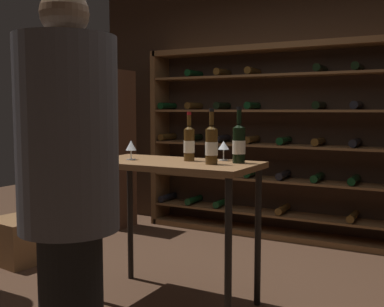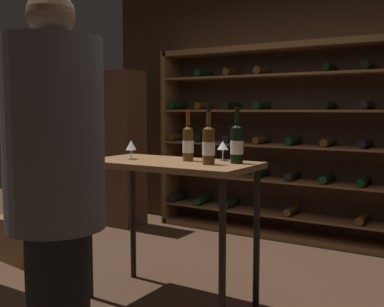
{
  "view_description": "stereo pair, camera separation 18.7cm",
  "coord_description": "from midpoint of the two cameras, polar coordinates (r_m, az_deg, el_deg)",
  "views": [
    {
      "loc": [
        1.55,
        -2.71,
        1.32
      ],
      "look_at": [
        -0.04,
        0.2,
        1.02
      ],
      "focal_mm": 44.32,
      "sensor_mm": 36.0,
      "label": 1
    },
    {
      "loc": [
        1.71,
        -2.62,
        1.32
      ],
      "look_at": [
        -0.04,
        0.2,
        1.02
      ],
      "focal_mm": 44.32,
      "sensor_mm": 36.0,
      "label": 2
    }
  ],
  "objects": [
    {
      "name": "wine_glass_stemmed_right",
      "position": [
        3.31,
        -8.96,
        0.86
      ],
      "size": [
        0.07,
        0.07,
        0.14
      ],
      "color": "silver",
      "rests_on": "tasting_table"
    },
    {
      "name": "display_cabinet",
      "position": [
        5.45,
        -10.67,
        0.51
      ],
      "size": [
        0.44,
        0.36,
        1.76
      ],
      "primitive_type": "cube",
      "color": "#4C2D1E",
      "rests_on": "ground"
    },
    {
      "name": "person_guest_blue_shirt",
      "position": [
        2.19,
        -17.02,
        -3.07
      ],
      "size": [
        0.44,
        0.44,
        1.84
      ],
      "rotation": [
        0.0,
        0.0,
        -1.52
      ],
      "color": "black",
      "rests_on": "ground"
    },
    {
      "name": "wine_bottle_amber_reserve",
      "position": [
        3.08,
        3.94,
        1.26
      ],
      "size": [
        0.09,
        0.09,
        0.37
      ],
      "color": "black",
      "rests_on": "tasting_table"
    },
    {
      "name": "back_wall",
      "position": [
        5.11,
        10.16,
        7.19
      ],
      "size": [
        4.57,
        0.1,
        3.0
      ],
      "primitive_type": "cube",
      "color": "#332319",
      "rests_on": "ground"
    },
    {
      "name": "wine_crate",
      "position": [
        4.48,
        -21.64,
        -9.75
      ],
      "size": [
        0.52,
        0.41,
        0.38
      ],
      "primitive_type": "cube",
      "rotation": [
        0.0,
        0.0,
        -0.15
      ],
      "color": "brown",
      "rests_on": "ground"
    },
    {
      "name": "wine_glass_stemmed_center",
      "position": [
        3.22,
        2.16,
        0.87
      ],
      "size": [
        0.08,
        0.08,
        0.13
      ],
      "color": "silver",
      "rests_on": "tasting_table"
    },
    {
      "name": "tasting_table",
      "position": [
        3.2,
        -4.1,
        -3.16
      ],
      "size": [
        1.16,
        0.58,
        0.98
      ],
      "color": "brown",
      "rests_on": "ground"
    },
    {
      "name": "wine_bottle_black_capsule",
      "position": [
        3.2,
        -2.07,
        1.27
      ],
      "size": [
        0.08,
        0.08,
        0.33
      ],
      "color": "#4C3314",
      "rests_on": "tasting_table"
    },
    {
      "name": "ground_plane",
      "position": [
        3.39,
        -2.68,
        -17.68
      ],
      "size": [
        10.35,
        10.35,
        0.0
      ],
      "primitive_type": "plane",
      "color": "#472D1E"
    },
    {
      "name": "wine_rack",
      "position": [
        4.85,
        11.85,
        1.2
      ],
      "size": [
        3.4,
        0.32,
        1.98
      ],
      "color": "brown",
      "rests_on": "ground"
    },
    {
      "name": "wine_bottle_red_label",
      "position": [
        3.0,
        0.58,
        1.1
      ],
      "size": [
        0.08,
        0.08,
        0.36
      ],
      "color": "#4C3314",
      "rests_on": "tasting_table"
    }
  ]
}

